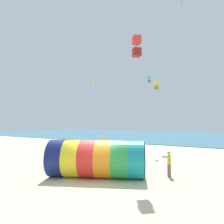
# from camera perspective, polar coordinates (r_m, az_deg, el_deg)

# --- Properties ---
(ground_plane) EXTENTS (120.00, 120.00, 0.00)m
(ground_plane) POSITION_cam_1_polar(r_m,az_deg,el_deg) (14.42, -4.05, -17.15)
(ground_plane) COLOR beige
(sea) EXTENTS (120.00, 40.00, 0.10)m
(sea) POSITION_cam_1_polar(r_m,az_deg,el_deg) (52.84, 22.32, -6.12)
(sea) COLOR teal
(sea) RESTS_ON ground
(giant_inflatable_tube) EXTENTS (6.65, 4.75, 2.42)m
(giant_inflatable_tube) POSITION_cam_1_polar(r_m,az_deg,el_deg) (14.64, -4.02, -12.07)
(giant_inflatable_tube) COLOR navy
(giant_inflatable_tube) RESTS_ON ground
(kite_handler) EXTENTS (0.31, 0.41, 1.67)m
(kite_handler) POSITION_cam_1_polar(r_m,az_deg,el_deg) (15.32, 14.70, -12.93)
(kite_handler) COLOR #726651
(kite_handler) RESTS_ON ground
(kite_cyan_box) EXTENTS (0.35, 0.35, 0.72)m
(kite_cyan_box) POSITION_cam_1_polar(r_m,az_deg,el_deg) (27.00, 9.70, 8.37)
(kite_cyan_box) COLOR #2DB2C6
(kite_yellow_box) EXTENTS (0.56, 0.56, 1.22)m
(kite_yellow_box) POSITION_cam_1_polar(r_m,az_deg,el_deg) (28.96, 11.50, 6.90)
(kite_yellow_box) COLOR yellow
(kite_red_box) EXTENTS (0.79, 0.79, 1.61)m
(kite_red_box) POSITION_cam_1_polar(r_m,az_deg,el_deg) (16.64, 6.47, 16.67)
(kite_red_box) COLOR red
(kite_orange_parafoil) EXTENTS (0.69, 0.37, 0.34)m
(kite_orange_parafoil) POSITION_cam_1_polar(r_m,az_deg,el_deg) (23.50, -5.34, 7.60)
(kite_orange_parafoil) COLOR orange
(bystander_mid_beach) EXTENTS (0.41, 0.32, 1.71)m
(bystander_mid_beach) POSITION_cam_1_polar(r_m,az_deg,el_deg) (29.39, -2.19, -7.83)
(bystander_mid_beach) COLOR black
(bystander_mid_beach) RESTS_ON ground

